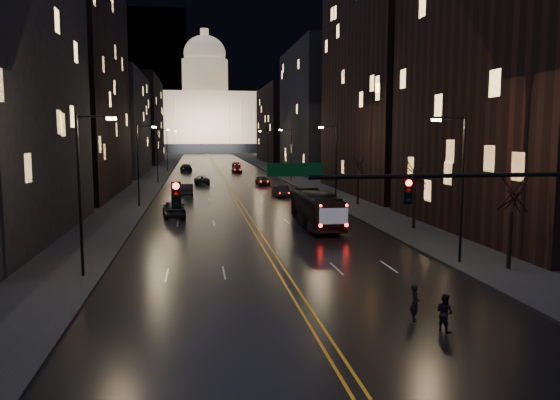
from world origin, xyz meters
name	(u,v)px	position (x,y,z in m)	size (l,w,h in m)	color
ground	(319,332)	(0.00, 0.00, 0.00)	(900.00, 900.00, 0.00)	black
road	(214,164)	(0.00, 130.00, 0.01)	(20.00, 320.00, 0.02)	black
sidewalk_left	(162,164)	(-14.00, 130.00, 0.08)	(8.00, 320.00, 0.16)	black
sidewalk_right	(265,163)	(14.00, 130.00, 0.08)	(8.00, 320.00, 0.16)	black
center_line	(214,164)	(0.00, 130.00, 0.03)	(0.62, 320.00, 0.01)	orange
building_left_mid	(67,87)	(-21.00, 54.00, 14.00)	(12.00, 30.00, 28.00)	black
building_left_far	(113,124)	(-21.00, 92.00, 10.00)	(12.00, 34.00, 20.00)	black
building_left_dist	(138,121)	(-21.00, 140.00, 12.00)	(12.00, 40.00, 24.00)	black
building_right_near	(524,82)	(21.00, 20.00, 12.00)	(12.00, 26.00, 24.00)	black
building_right_tall	(392,50)	(21.00, 50.00, 19.00)	(12.00, 30.00, 38.00)	black
building_right_mid	(320,110)	(21.00, 92.00, 13.00)	(12.00, 34.00, 26.00)	black
building_right_dist	(284,125)	(21.00, 140.00, 11.00)	(12.00, 40.00, 22.00)	black
mountain_ridge	(257,56)	(40.00, 380.00, 65.00)	(520.00, 60.00, 130.00)	black
capitol	(206,116)	(0.00, 250.00, 17.15)	(90.00, 50.00, 58.50)	black
traffic_signal	(463,203)	(5.91, 0.00, 5.10)	(17.29, 0.45, 7.00)	black
streetlamp_right_near	(460,181)	(10.81, 10.00, 5.08)	(2.13, 0.25, 9.00)	black
streetlamp_left_near	(83,186)	(-10.81, 10.00, 5.08)	(2.13, 0.25, 9.00)	black
streetlamp_right_mid	(335,159)	(10.81, 40.00, 5.08)	(2.13, 0.25, 9.00)	black
streetlamp_left_mid	(140,161)	(-10.81, 40.00, 5.08)	(2.13, 0.25, 9.00)	black
streetlamp_right_far	(290,152)	(10.81, 70.00, 5.08)	(2.13, 0.25, 9.00)	black
streetlamp_left_far	(159,152)	(-10.81, 70.00, 5.08)	(2.13, 0.25, 9.00)	black
streetlamp_right_dist	(267,148)	(10.81, 100.00, 5.08)	(2.13, 0.25, 9.00)	black
streetlamp_left_dist	(168,148)	(-10.81, 100.00, 5.08)	(2.13, 0.25, 9.00)	black
tree_right_near	(512,193)	(13.00, 8.00, 4.53)	(2.40, 2.40, 6.65)	black
tree_right_mid	(415,176)	(13.00, 22.00, 4.53)	(2.40, 2.40, 6.65)	black
tree_right_far	(358,165)	(13.00, 38.00, 4.53)	(2.40, 2.40, 6.65)	black
bus	(316,209)	(5.35, 24.81, 1.52)	(2.55, 10.90, 3.03)	black
oncoming_car_a	(174,208)	(-6.95, 32.20, 0.86)	(2.03, 5.03, 1.72)	black
oncoming_car_b	(187,190)	(-6.09, 50.99, 0.80)	(1.69, 4.85, 1.60)	black
oncoming_car_c	(202,180)	(-3.97, 68.02, 0.68)	(2.27, 4.92, 1.37)	black
oncoming_car_d	(186,168)	(-7.02, 99.60, 0.82)	(2.31, 5.68, 1.65)	black
receding_car_a	(282,191)	(5.88, 47.37, 0.75)	(1.58, 4.54, 1.49)	black
receding_car_b	(263,180)	(5.52, 64.62, 0.78)	(1.84, 4.57, 1.56)	black
receding_car_c	(237,170)	(3.58, 94.22, 0.66)	(1.84, 4.53, 1.32)	black
receding_car_d	(236,164)	(4.99, 115.07, 0.65)	(2.14, 4.65, 1.29)	black
pedestrian_a	(415,303)	(4.26, 0.69, 0.79)	(0.57, 0.38, 1.57)	black
pedestrian_b	(445,313)	(4.97, -0.63, 0.77)	(0.74, 0.41, 1.53)	black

